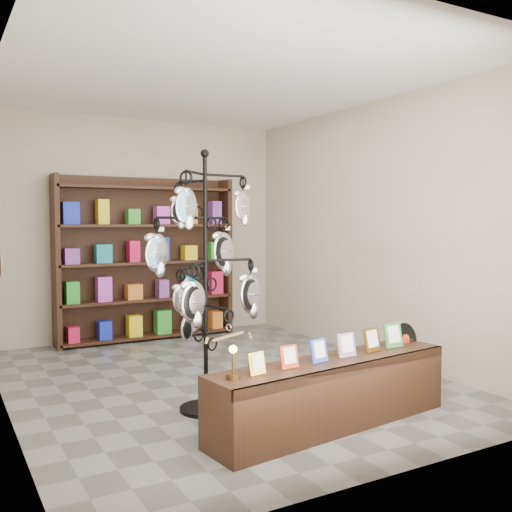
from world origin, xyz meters
The scene contains 5 objects.
ground centered at (0.00, 0.00, 0.00)m, with size 5.00×5.00×0.00m, color slate.
room_envelope centered at (0.00, 0.00, 1.85)m, with size 5.00×5.00×5.00m.
display_tree centered at (-0.52, -0.78, 1.28)m, with size 1.21×1.21×2.21m.
front_shelf centered at (0.19, -1.62, 0.27)m, with size 2.21×0.71×0.77m.
back_shelving centered at (0.00, 2.30, 1.03)m, with size 2.42×0.36×2.20m.
Camera 1 is at (-2.49, -5.14, 1.62)m, focal length 40.00 mm.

